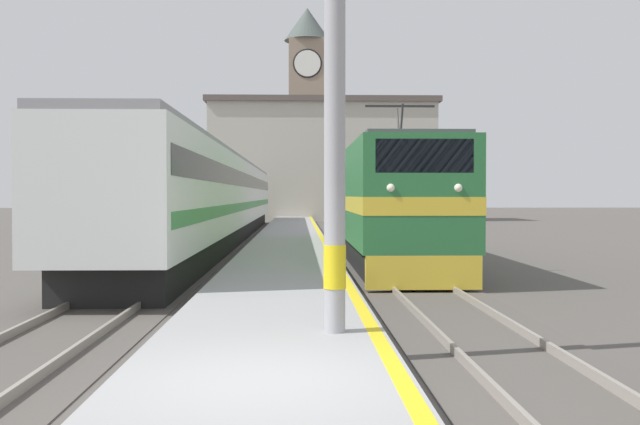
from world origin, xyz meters
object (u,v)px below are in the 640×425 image
passenger_train (221,197)px  clock_tower (307,106)px  catenary_mast (341,45)px  locomotive_train (383,204)px

passenger_train → clock_tower: clock_tower is taller
passenger_train → catenary_mast: catenary_mast is taller
locomotive_train → passenger_train: 13.99m
locomotive_train → passenger_train: bearing=119.6°
locomotive_train → clock_tower: bearing=92.2°
catenary_mast → clock_tower: clock_tower is taller
passenger_train → clock_tower: bearing=83.1°
locomotive_train → clock_tower: 53.59m
catenary_mast → locomotive_train: bearing=81.4°
catenary_mast → clock_tower: (0.39, 68.48, 7.36)m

